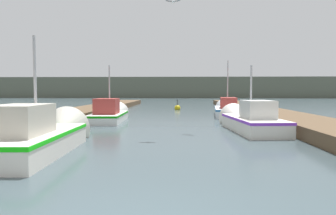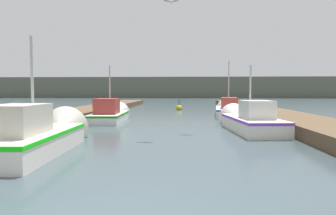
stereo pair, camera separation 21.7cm
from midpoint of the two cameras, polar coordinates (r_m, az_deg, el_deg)
name	(u,v)px [view 1 (the left image)]	position (r m, az deg, el deg)	size (l,w,h in m)	color
dock_left	(78,113)	(20.40, -17.01, -1.08)	(2.79, 40.00, 0.49)	brown
dock_right	(269,114)	(19.99, 18.42, -1.19)	(2.79, 40.00, 0.49)	brown
distant_shore_ridge	(179,88)	(75.39, 2.03, 3.78)	(120.00, 16.00, 4.80)	#565B4C
fishing_boat_0	(40,135)	(9.46, -23.85, -4.89)	(2.04, 5.15, 3.80)	silver
fishing_boat_1	(248,120)	(13.67, 14.62, -2.38)	(2.09, 5.38, 3.28)	silver
fishing_boat_2	(111,114)	(17.61, -11.20, -1.20)	(1.83, 5.13, 3.67)	silver
fishing_boat_3	(227,109)	(21.79, 10.89, -0.33)	(2.27, 6.45, 4.31)	silver
mooring_piling_1	(235,106)	(24.35, 12.47, 0.34)	(0.23, 0.23, 1.05)	#473523
channel_buoy	(177,108)	(26.91, 1.59, -0.10)	(0.54, 0.54, 1.04)	gold
seagull_lead	(173,1)	(11.85, 0.38, 19.55)	(0.55, 0.28, 0.12)	white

